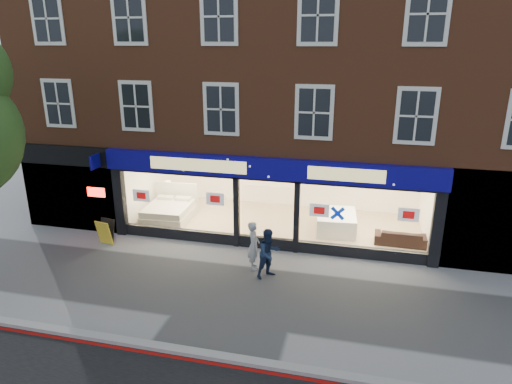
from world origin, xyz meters
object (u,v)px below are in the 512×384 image
at_px(a_board, 106,232).
at_px(pedestrian_blue, 269,253).
at_px(mattress_stack, 336,222).
at_px(pedestrian_grey, 254,245).
at_px(sofa, 401,237).
at_px(display_bed, 170,210).

relative_size(a_board, pedestrian_blue, 0.58).
bearing_deg(mattress_stack, pedestrian_grey, -124.54).
distance_m(mattress_stack, a_board, 8.40).
xyz_separation_m(mattress_stack, a_board, (-7.90, -2.87, 0.01)).
xyz_separation_m(sofa, a_board, (-10.19, -2.21, 0.09)).
bearing_deg(mattress_stack, pedestrian_blue, -114.73).
height_order(mattress_stack, a_board, a_board).
distance_m(sofa, pedestrian_grey, 5.41).
bearing_deg(display_bed, sofa, -5.12).
height_order(display_bed, pedestrian_grey, pedestrian_grey).
bearing_deg(pedestrian_blue, sofa, -8.64).
relative_size(a_board, pedestrian_grey, 0.58).
bearing_deg(a_board, mattress_stack, 30.72).
distance_m(mattress_stack, pedestrian_blue, 4.24).
bearing_deg(pedestrian_grey, sofa, -73.77).
relative_size(mattress_stack, pedestrian_grey, 1.19).
height_order(pedestrian_grey, pedestrian_blue, pedestrian_grey).
height_order(a_board, pedestrian_blue, pedestrian_blue).
distance_m(mattress_stack, sofa, 2.39).
xyz_separation_m(display_bed, sofa, (8.88, -0.36, -0.08)).
distance_m(sofa, pedestrian_blue, 5.17).
relative_size(pedestrian_grey, pedestrian_blue, 1.01).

